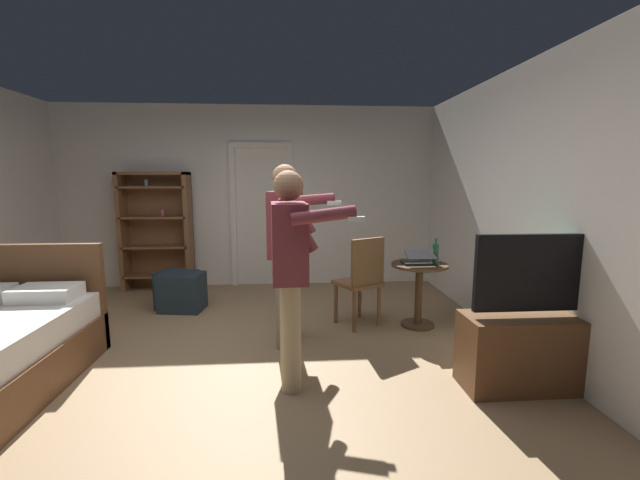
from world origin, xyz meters
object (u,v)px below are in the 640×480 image
Objects in this scene: tv_flatscreen at (533,342)px; laptop at (418,260)px; suitcase_dark at (177,290)px; wooden_chair at (362,278)px; suitcase_small at (182,292)px; bottle_on_table at (435,254)px; person_striped_shirt at (287,242)px; person_blue_shirt at (291,263)px; side_table at (419,284)px; bookshelf at (157,227)px.

laptop is at bearing 110.42° from tv_flatscreen.
suitcase_dark is (-2.78, 0.88, -0.52)m from laptop.
wooden_chair reaches higher than suitcase_small.
bottle_on_table is 0.29× the size of wooden_chair.
person_striped_shirt is (-1.89, 1.00, 0.65)m from tv_flatscreen.
person_blue_shirt is (-1.36, -1.13, 0.22)m from laptop.
person_striped_shirt reaches higher than laptop.
bottle_on_table reaches higher than suitcase_small.
person_blue_shirt is at bearing -122.52° from wooden_chair.
person_striped_shirt is at bearing -165.39° from side_table.
suitcase_dark is at bearing 159.86° from wooden_chair.
suitcase_dark is 0.13m from suitcase_small.
laptop is 0.19× the size of person_striped_shirt.
person_blue_shirt is at bearing -144.57° from bottle_on_table.
suitcase_dark is (-1.39, 1.21, -0.78)m from person_striped_shirt.
side_table is (3.32, -1.78, -0.45)m from bookshelf.
tv_flatscreen is 1.78m from wooden_chair.
bottle_on_table is (3.46, -1.86, -0.10)m from bookshelf.
suitcase_dark is (-1.42, 2.00, -0.74)m from person_blue_shirt.
bottle_on_table reaches higher than side_table.
suitcase_dark is (0.50, -0.94, -0.69)m from bookshelf.
bookshelf reaches higher than wooden_chair.
bottle_on_table is 1.60m from person_striped_shirt.
bookshelf is at bearing 131.35° from person_striped_shirt.
bookshelf is 3.38× the size of suitcase_small.
person_blue_shirt is 2.44m from suitcase_small.
suitcase_small is (-2.86, 0.81, -0.59)m from bottle_on_table.
side_table reaches higher than suitcase_small.
wooden_chair is (-0.59, 0.08, -0.21)m from laptop.
side_table is at bearing 0.12° from suitcase_dark.
wooden_chair is 2.24m from suitcase_small.
side_table is 0.42× the size of person_blue_shirt.
tv_flatscreen is 2.59× the size of suitcase_dark.
wooden_chair is 1.01m from person_striped_shirt.
bookshelf is at bearing 151.76° from bottle_on_table.
tv_flatscreen is at bearing -25.18° from suitcase_small.
suitcase_dark is at bearing 138.96° from person_striped_shirt.
bookshelf is 1.72× the size of wooden_chair.
person_blue_shirt is (-0.77, -1.20, 0.43)m from wooden_chair.
tv_flatscreen is at bearing -52.20° from wooden_chair.
person_striped_shirt is at bearing -48.65° from bookshelf.
wooden_chair is at bearing -3.47° from suitcase_dark.
person_striped_shirt is (-1.40, -0.33, 0.26)m from laptop.
suitcase_dark is at bearing 162.48° from laptop.
wooden_chair is at bearing 57.48° from person_blue_shirt.
wooden_chair reaches higher than side_table.
wooden_chair is (-0.62, 0.03, 0.08)m from side_table.
person_striped_shirt is at bearing -169.45° from bottle_on_table.
person_striped_shirt is (-1.57, -0.29, 0.19)m from bottle_on_table.
bookshelf is 0.98× the size of person_striped_shirt.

